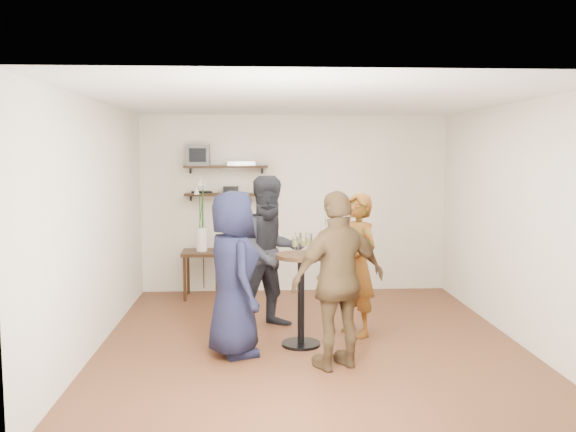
# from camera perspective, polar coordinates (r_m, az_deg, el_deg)

# --- Properties ---
(room) EXTENTS (4.58, 5.08, 2.68)m
(room) POSITION_cam_1_polar(r_m,az_deg,el_deg) (6.52, 2.09, -0.69)
(room) COLOR #4C2718
(room) RESTS_ON ground
(shelf_upper) EXTENTS (1.20, 0.25, 0.04)m
(shelf_upper) POSITION_cam_1_polar(r_m,az_deg,el_deg) (8.84, -5.82, 4.61)
(shelf_upper) COLOR black
(shelf_upper) RESTS_ON room
(shelf_lower) EXTENTS (1.20, 0.25, 0.04)m
(shelf_lower) POSITION_cam_1_polar(r_m,az_deg,el_deg) (8.86, -5.79, 2.02)
(shelf_lower) COLOR black
(shelf_lower) RESTS_ON room
(crt_monitor) EXTENTS (0.32, 0.30, 0.30)m
(crt_monitor) POSITION_cam_1_polar(r_m,az_deg,el_deg) (8.86, -8.37, 5.66)
(crt_monitor) COLOR #59595B
(crt_monitor) RESTS_ON shelf_upper
(dvd_deck) EXTENTS (0.40, 0.24, 0.06)m
(dvd_deck) POSITION_cam_1_polar(r_m,az_deg,el_deg) (8.83, -4.38, 4.93)
(dvd_deck) COLOR silver
(dvd_deck) RESTS_ON shelf_upper
(radio) EXTENTS (0.22, 0.10, 0.10)m
(radio) POSITION_cam_1_polar(r_m,az_deg,el_deg) (8.85, -5.37, 2.46)
(radio) COLOR black
(radio) RESTS_ON shelf_lower
(power_strip) EXTENTS (0.30, 0.05, 0.03)m
(power_strip) POSITION_cam_1_polar(r_m,az_deg,el_deg) (8.93, -8.06, 2.23)
(power_strip) COLOR black
(power_strip) RESTS_ON shelf_lower
(side_table) EXTENTS (0.57, 0.57, 0.67)m
(side_table) POSITION_cam_1_polar(r_m,az_deg,el_deg) (8.73, -8.06, -3.97)
(side_table) COLOR black
(side_table) RESTS_ON room
(vase_lilies) EXTENTS (0.20, 0.21, 1.07)m
(vase_lilies) POSITION_cam_1_polar(r_m,az_deg,el_deg) (8.67, -8.11, -1.06)
(vase_lilies) COLOR white
(vase_lilies) RESTS_ON side_table
(drinks_table) EXTENTS (0.54, 0.54, 0.99)m
(drinks_table) POSITION_cam_1_polar(r_m,az_deg,el_deg) (6.50, 1.23, -6.66)
(drinks_table) COLOR black
(drinks_table) RESTS_ON room
(wine_glass_fl) EXTENTS (0.07, 0.07, 0.20)m
(wine_glass_fl) POSITION_cam_1_polar(r_m,az_deg,el_deg) (6.36, 0.66, -2.47)
(wine_glass_fl) COLOR silver
(wine_glass_fl) RESTS_ON drinks_table
(wine_glass_fr) EXTENTS (0.07, 0.07, 0.22)m
(wine_glass_fr) POSITION_cam_1_polar(r_m,az_deg,el_deg) (6.39, 1.96, -2.26)
(wine_glass_fr) COLOR silver
(wine_glass_fr) RESTS_ON drinks_table
(wine_glass_bl) EXTENTS (0.07, 0.07, 0.22)m
(wine_glass_bl) POSITION_cam_1_polar(r_m,az_deg,el_deg) (6.49, 0.96, -2.17)
(wine_glass_bl) COLOR silver
(wine_glass_bl) RESTS_ON drinks_table
(wine_glass_br) EXTENTS (0.06, 0.06, 0.19)m
(wine_glass_br) POSITION_cam_1_polar(r_m,az_deg,el_deg) (6.42, 1.55, -2.47)
(wine_glass_br) COLOR silver
(wine_glass_br) RESTS_ON drinks_table
(person_plaid) EXTENTS (0.62, 0.70, 1.61)m
(person_plaid) POSITION_cam_1_polar(r_m,az_deg,el_deg) (6.90, 6.46, -4.54)
(person_plaid) COLOR red
(person_plaid) RESTS_ON room
(person_dark) EXTENTS (1.07, 0.97, 1.79)m
(person_dark) POSITION_cam_1_polar(r_m,az_deg,el_deg) (7.11, -1.60, -3.43)
(person_dark) COLOR black
(person_dark) RESTS_ON room
(person_navy) EXTENTS (0.77, 0.95, 1.68)m
(person_navy) POSITION_cam_1_polar(r_m,az_deg,el_deg) (6.20, -5.16, -5.37)
(person_navy) COLOR black
(person_navy) RESTS_ON room
(person_brown) EXTENTS (1.08, 0.79, 1.70)m
(person_brown) POSITION_cam_1_polar(r_m,az_deg,el_deg) (5.82, 4.78, -6.01)
(person_brown) COLOR #4C3720
(person_brown) RESTS_ON room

